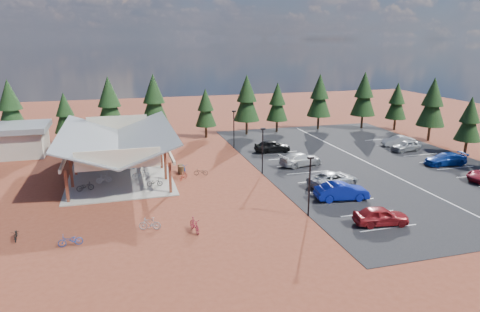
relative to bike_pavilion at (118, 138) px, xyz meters
The scene contains 45 objects.
ground 12.79m from the bike_pavilion, 34.99° to the right, with size 140.00×140.00×0.00m, color maroon.
asphalt_lot 29.03m from the bike_pavilion, ahead, with size 27.00×44.00×0.04m, color black.
concrete_pad 3.77m from the bike_pavilion, 90.00° to the left, with size 10.60×18.60×0.10m, color gray.
bike_pavilion is the anchor object (origin of this frame).
outbuilding 17.89m from the bike_pavilion, 141.84° to the left, with size 11.00×7.00×3.90m.
lamp_post_0 22.69m from the bike_pavilion, 48.58° to the right, with size 0.50×0.25×5.14m.
lamp_post_1 15.83m from the bike_pavilion, 18.43° to the right, with size 0.50×0.25×5.14m.
lamp_post_2 16.57m from the bike_pavilion, 25.02° to the left, with size 0.50×0.25×5.14m.
trash_bin_0 7.76m from the bike_pavilion, 22.55° to the right, with size 0.60×0.60×0.90m, color #412B17.
trash_bin_1 7.54m from the bike_pavilion, 16.89° to the right, with size 0.60×0.60×0.90m, color #412B17.
pine_0 20.96m from the bike_pavilion, 130.88° to the left, with size 3.96×3.96×9.23m.
pine_1 16.71m from the bike_pavilion, 114.28° to the left, with size 3.14×3.14×7.32m.
pine_2 14.24m from the bike_pavilion, 93.61° to the left, with size 4.07×4.07×9.47m.
pine_3 16.66m from the bike_pavilion, 71.30° to the left, with size 4.10×4.10×9.55m.
pine_4 19.27m from the bike_pavilion, 48.83° to the left, with size 3.15×3.15×7.34m.
pine_5 24.15m from the bike_pavilion, 37.56° to the left, with size 3.97×3.97×9.24m.
pine_6 28.69m from the bike_pavilion, 32.16° to the left, with size 3.37×3.37×7.85m.
pine_7 35.27m from the bike_pavilion, 26.21° to the left, with size 3.87×3.87×9.01m.
pine_8 41.23m from the bike_pavilion, 19.87° to the left, with size 3.99×3.99×9.30m.
pine_11 43.04m from the bike_pavilion, ahead, with size 3.19×3.19×7.43m.
pine_12 43.60m from the bike_pavilion, ahead, with size 3.93×3.93×9.15m.
pine_13 44.88m from the bike_pavilion, 15.03° to the left, with size 3.30×3.30×7.68m.
bike_0 7.36m from the bike_pavilion, 120.27° to the right, with size 0.56×1.61×0.85m, color black.
bike_1 5.21m from the bike_pavilion, 113.57° to the right, with size 0.43×1.52×0.91m, color #989CA0.
bike_2 3.64m from the bike_pavilion, 128.57° to the left, with size 0.54×1.54×0.81m, color #22498D.
bike_3 7.38m from the bike_pavilion, 108.92° to the left, with size 0.47×1.67×1.00m, color maroon.
bike_4 7.74m from the bike_pavilion, 62.05° to the right, with size 0.54×1.54×0.81m, color black.
bike_5 5.09m from the bike_pavilion, 58.22° to the right, with size 0.51×1.80×1.08m, color gray.
bike_6 3.45m from the bike_pavilion, 30.52° to the left, with size 0.59×1.68×0.88m, color #174D8D.
bike_7 6.08m from the bike_pavilion, 63.58° to the left, with size 0.50×1.76×1.06m, color maroon.
bike_8 17.35m from the bike_pavilion, 116.35° to the right, with size 0.54×1.56×0.82m, color black.
bike_10 18.04m from the bike_pavilion, 101.72° to the right, with size 0.59×1.70×0.89m, color #183C94.
bike_11 18.52m from the bike_pavilion, 73.00° to the right, with size 0.52×1.85×1.11m, color maroon.
bike_13 16.62m from the bike_pavilion, 82.74° to the right, with size 0.48×1.70×1.02m, color gray.
bike_14 7.87m from the bike_pavilion, 14.38° to the right, with size 0.60×1.71×0.90m, color navy.
bike_15 8.60m from the bike_pavilion, 36.09° to the right, with size 0.43×1.50×0.90m, color maroon.
bike_16 9.81m from the bike_pavilion, 23.45° to the right, with size 0.53×1.53×0.80m, color black.
car_0 28.43m from the bike_pavilion, 45.63° to the right, with size 1.74×4.33×1.48m, color maroon.
car_1 24.43m from the bike_pavilion, 36.61° to the right, with size 1.70×4.89×1.61m, color navy.
car_2 23.40m from the bike_pavilion, 27.75° to the right, with size 2.45×5.32×1.48m, color #A0A3A7.
car_3 20.79m from the bike_pavilion, ahead, with size 2.12×5.21×1.51m, color #B3B3B3.
car_4 19.78m from the bike_pavilion, 10.29° to the left, with size 1.88×4.67×1.59m, color black.
car_7 37.58m from the bike_pavilion, 11.82° to the right, with size 2.00×4.91×1.43m, color #0F3395.
car_8 36.50m from the bike_pavilion, ahead, with size 1.69×4.20×1.43m, color gray.
car_9 37.17m from the bike_pavilion, ahead, with size 1.50×4.30×1.42m, color #B9B9B9.
Camera 1 is at (-9.51, -40.36, 14.26)m, focal length 32.00 mm.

